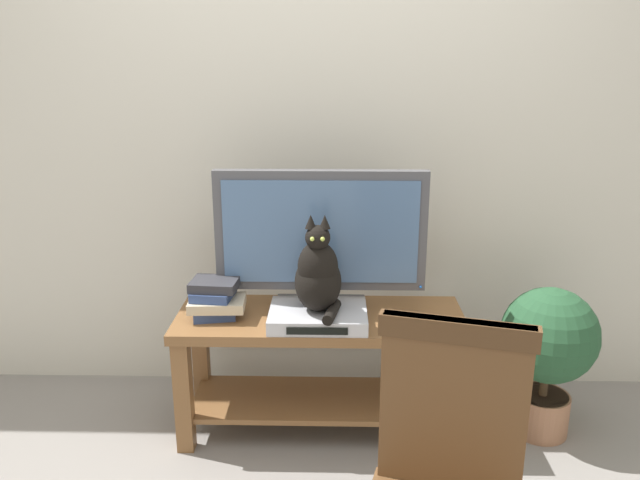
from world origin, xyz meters
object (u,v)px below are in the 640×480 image
(tv_stand, at_px, (320,351))
(tv, at_px, (321,238))
(cat, at_px, (318,275))
(potted_plant, at_px, (548,346))
(media_box, at_px, (318,316))
(book_stack, at_px, (215,299))

(tv_stand, bearing_deg, tv, 89.98)
(cat, relative_size, potted_plant, 0.61)
(tv, relative_size, potted_plant, 1.32)
(media_box, distance_m, potted_plant, 1.01)
(tv, height_order, media_box, tv)
(media_box, xyz_separation_m, cat, (0.00, -0.01, 0.19))
(tv, xyz_separation_m, cat, (-0.01, -0.16, -0.11))
(tv_stand, relative_size, potted_plant, 1.82)
(book_stack, height_order, potted_plant, book_stack)
(tv_stand, bearing_deg, book_stack, -177.28)
(potted_plant, bearing_deg, media_box, -176.29)
(cat, relative_size, book_stack, 1.72)
(tv, bearing_deg, book_stack, -169.09)
(cat, bearing_deg, media_box, 95.54)
(media_box, height_order, potted_plant, potted_plant)
(tv, relative_size, cat, 2.16)
(tv_stand, height_order, potted_plant, potted_plant)
(cat, height_order, potted_plant, cat)
(media_box, bearing_deg, tv_stand, 84.59)
(tv, height_order, book_stack, tv)
(cat, xyz_separation_m, potted_plant, (0.99, 0.08, -0.35))
(cat, bearing_deg, potted_plant, 4.41)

